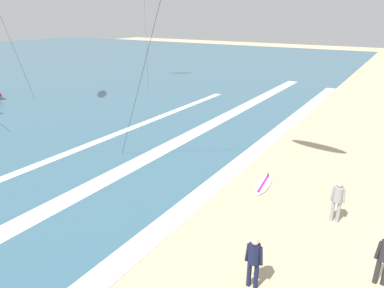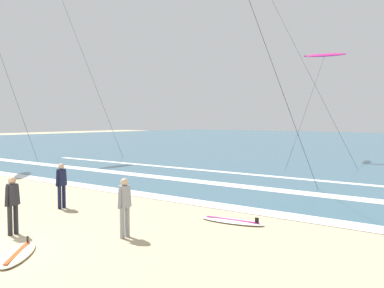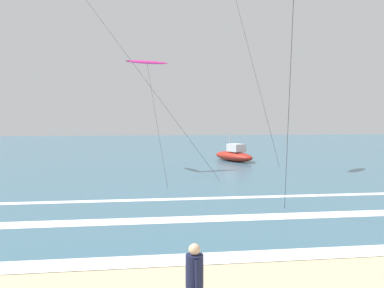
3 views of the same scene
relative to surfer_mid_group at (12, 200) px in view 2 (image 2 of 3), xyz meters
name	(u,v)px [view 2 (image 2 of 3)]	position (x,y,z in m)	size (l,w,h in m)	color
wave_foam_shoreline	(172,199)	(-0.12, 6.79, -0.94)	(55.69, 0.97, 0.01)	white
wave_foam_mid_break	(250,187)	(0.71, 11.26, -0.94)	(57.37, 1.02, 0.01)	white
wave_foam_outer_break	(277,177)	(0.00, 15.32, -0.94)	(38.45, 0.57, 0.01)	white
surfer_mid_group	(12,200)	(0.00, 0.00, 0.00)	(0.32, 0.52, 1.60)	#232328
surfer_left_near	(61,182)	(-2.00, 2.98, 0.00)	(0.32, 0.51, 1.60)	#141938
surfer_background_far	(125,202)	(2.61, 1.70, 0.00)	(0.32, 0.51, 1.60)	gray
surfboard_right_spare	(232,221)	(3.91, 4.93, -0.91)	(2.15, 0.83, 0.25)	silver
surfboard_near_water	(18,254)	(1.87, -0.95, -0.91)	(1.88, 1.94, 0.25)	beige
kite_magenta_low_near	(325,56)	(-2.06, 26.67, 6.99)	(3.29, 8.80, 8.21)	#CC2384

